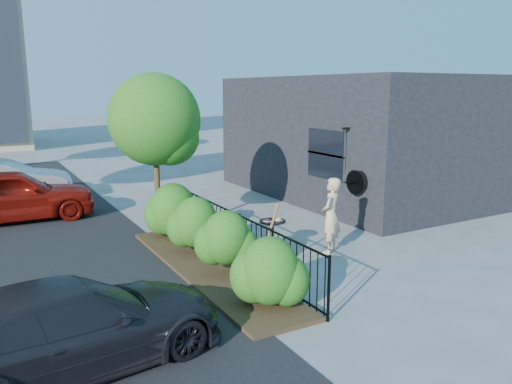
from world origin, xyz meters
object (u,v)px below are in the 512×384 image
cafe_table (273,231)px  car_darkgrey (71,326)px  shovel (267,243)px  patio_tree (158,125)px  woman (331,215)px  car_red (12,195)px  car_silver (1,181)px

cafe_table → car_darkgrey: (-4.76, -2.77, 0.09)m
shovel → patio_tree: bearing=105.8°
shovel → car_darkgrey: shovel is taller
patio_tree → car_darkgrey: bearing=-120.1°
woman → car_red: size_ratio=0.39×
shovel → car_red: size_ratio=0.33×
woman → car_silver: 11.03m
car_red → car_darkgrey: (0.09, -8.65, -0.14)m
cafe_table → car_silver: (-4.98, 8.57, 0.19)m
car_silver → woman: bearing=-136.9°
car_silver → car_darkgrey: size_ratio=1.04×
patio_tree → woman: 4.60m
cafe_table → woman: (1.14, -0.61, 0.34)m
patio_tree → car_silver: size_ratio=0.92×
patio_tree → car_darkgrey: size_ratio=0.96×
patio_tree → woman: bearing=-46.4°
shovel → car_silver: (-4.21, 9.60, 0.08)m
shovel → car_silver: 10.49m
patio_tree → cafe_table: size_ratio=4.99×
car_red → shovel: bearing=-148.3°
woman → shovel: woman is taller
cafe_table → woman: 1.34m
patio_tree → cafe_table: patio_tree is taller
shovel → car_red: 8.03m
patio_tree → car_silver: (-3.24, 6.14, -2.06)m
car_darkgrey → shovel: bearing=-74.7°
car_darkgrey → patio_tree: bearing=-38.3°
woman → shovel: size_ratio=1.20×
woman → car_red: (-5.99, 6.49, -0.11)m
car_red → car_darkgrey: car_red is taller
shovel → car_darkgrey: size_ratio=0.35×
car_silver → car_darkgrey: car_silver is taller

